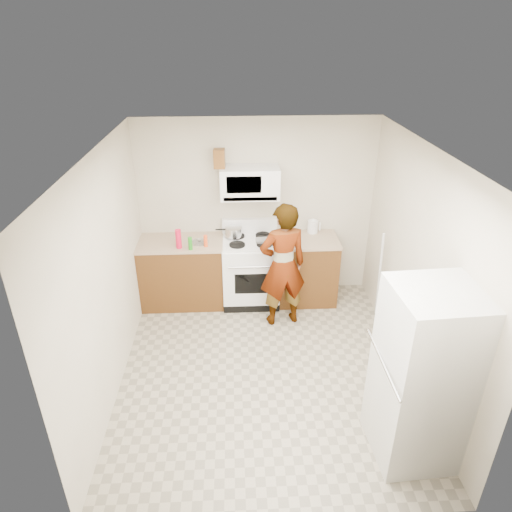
{
  "coord_description": "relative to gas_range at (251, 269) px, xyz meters",
  "views": [
    {
      "loc": [
        -0.3,
        -4.06,
        3.53
      ],
      "look_at": [
        -0.07,
        0.55,
        1.17
      ],
      "focal_mm": 32.0,
      "sensor_mm": 36.0,
      "label": 1
    }
  ],
  "objects": [
    {
      "name": "bottle_hot_sauce",
      "position": [
        -0.59,
        -0.16,
        0.53
      ],
      "size": [
        0.05,
        0.05,
        0.16
      ],
      "primitive_type": "cylinder",
      "rotation": [
        0.0,
        0.0,
        0.01
      ],
      "color": "#F44C1B",
      "rests_on": "counter_left"
    },
    {
      "name": "kettle",
      "position": [
        0.87,
        0.21,
        0.54
      ],
      "size": [
        0.16,
        0.16,
        0.17
      ],
      "primitive_type": "cylinder",
      "rotation": [
        0.0,
        0.0,
        -0.09
      ],
      "color": "white",
      "rests_on": "counter_right"
    },
    {
      "name": "tray",
      "position": [
        0.2,
        -0.07,
        0.47
      ],
      "size": [
        0.26,
        0.18,
        0.05
      ],
      "primitive_type": "cube",
      "rotation": [
        0.0,
        0.0,
        0.06
      ],
      "color": "silver",
      "rests_on": "gas_range"
    },
    {
      "name": "bottle_green_cap",
      "position": [
        -0.78,
        -0.24,
        0.54
      ],
      "size": [
        0.07,
        0.07,
        0.17
      ],
      "primitive_type": "cylinder",
      "rotation": [
        0.0,
        0.0,
        -0.42
      ],
      "color": "#1B8017",
      "rests_on": "counter_left"
    },
    {
      "name": "right_wall",
      "position": [
        1.69,
        -1.48,
        0.76
      ],
      "size": [
        0.02,
        3.6,
        2.5
      ],
      "primitive_type": "cube",
      "color": "beige",
      "rests_on": "floor"
    },
    {
      "name": "gas_range",
      "position": [
        0.0,
        0.0,
        0.0
      ],
      "size": [
        0.76,
        0.65,
        1.13
      ],
      "color": "white",
      "rests_on": "floor"
    },
    {
      "name": "bottle_spray",
      "position": [
        -0.93,
        -0.19,
        0.58
      ],
      "size": [
        0.08,
        0.08,
        0.25
      ],
      "primitive_type": "cylinder",
      "rotation": [
        0.0,
        0.0,
        -0.14
      ],
      "color": "red",
      "rests_on": "counter_left"
    },
    {
      "name": "back_wall",
      "position": [
        0.1,
        0.31,
        0.76
      ],
      "size": [
        3.2,
        0.02,
        2.5
      ],
      "primitive_type": "cube",
      "color": "beige",
      "rests_on": "floor"
    },
    {
      "name": "person",
      "position": [
        0.38,
        -0.55,
        0.34
      ],
      "size": [
        0.68,
        0.52,
        1.66
      ],
      "primitive_type": "imported",
      "rotation": [
        0.0,
        0.0,
        3.36
      ],
      "color": "tan",
      "rests_on": "floor"
    },
    {
      "name": "counter_right",
      "position": [
        0.78,
        0.01,
        0.43
      ],
      "size": [
        0.82,
        0.64,
        0.03
      ],
      "primitive_type": "cube",
      "color": "tan",
      "rests_on": "cabinet_right"
    },
    {
      "name": "broom",
      "position": [
        1.63,
        -0.56,
        0.17
      ],
      "size": [
        0.16,
        0.26,
        1.3
      ],
      "primitive_type": "cylinder",
      "rotation": [
        0.14,
        -0.14,
        0.29
      ],
      "color": "silver",
      "rests_on": "floor"
    },
    {
      "name": "fridge",
      "position": [
        1.37,
        -2.63,
        0.36
      ],
      "size": [
        0.74,
        0.74,
        1.7
      ],
      "primitive_type": "cube",
      "rotation": [
        0.0,
        0.0,
        0.06
      ],
      "color": "white",
      "rests_on": "floor"
    },
    {
      "name": "counter_left",
      "position": [
        -0.94,
        0.01,
        0.43
      ],
      "size": [
        1.14,
        0.64,
        0.03
      ],
      "primitive_type": "cube",
      "color": "tan",
      "rests_on": "cabinet_left"
    },
    {
      "name": "pot_lid",
      "position": [
        -0.68,
        -0.04,
        0.46
      ],
      "size": [
        0.26,
        0.26,
        0.01
      ],
      "primitive_type": "cylinder",
      "rotation": [
        0.0,
        0.0,
        -0.09
      ],
      "color": "white",
      "rests_on": "counter_left"
    },
    {
      "name": "cabinet_right",
      "position": [
        0.78,
        0.01,
        -0.04
      ],
      "size": [
        0.8,
        0.62,
        0.9
      ],
      "primitive_type": "cube",
      "color": "#593315",
      "rests_on": "floor"
    },
    {
      "name": "cabinet_left",
      "position": [
        -0.94,
        0.01,
        -0.04
      ],
      "size": [
        1.12,
        0.62,
        0.9
      ],
      "primitive_type": "cube",
      "color": "#593315",
      "rests_on": "floor"
    },
    {
      "name": "jug",
      "position": [
        -0.38,
        0.12,
        1.53
      ],
      "size": [
        0.15,
        0.15,
        0.24
      ],
      "primitive_type": "cube",
      "rotation": [
        0.0,
        0.0,
        -0.06
      ],
      "color": "brown",
      "rests_on": "microwave"
    },
    {
      "name": "saucepan",
      "position": [
        -0.22,
        0.1,
        0.53
      ],
      "size": [
        0.24,
        0.24,
        0.12
      ],
      "primitive_type": "cylinder",
      "rotation": [
        0.0,
        0.0,
        0.09
      ],
      "color": "silver",
      "rests_on": "gas_range"
    },
    {
      "name": "microwave",
      "position": [
        0.0,
        0.13,
        1.21
      ],
      "size": [
        0.76,
        0.38,
        0.4
      ],
      "primitive_type": "cube",
      "color": "white",
      "rests_on": "back_wall"
    },
    {
      "name": "floor",
      "position": [
        0.1,
        -1.48,
        -0.49
      ],
      "size": [
        3.6,
        3.6,
        0.0
      ],
      "primitive_type": "plane",
      "color": "gray",
      "rests_on": "ground"
    }
  ]
}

